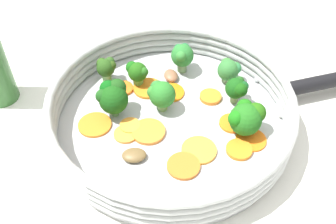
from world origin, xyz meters
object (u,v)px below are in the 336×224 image
at_px(carrot_slice_6, 146,131).
at_px(carrot_slice_7, 146,88).
at_px(carrot_slice_10, 168,92).
at_px(broccoli_floret_1, 227,69).
at_px(broccoli_floret_5, 104,67).
at_px(carrot_slice_3, 196,150).
at_px(broccoli_floret_3, 135,72).
at_px(mushroom_piece_0, 168,76).
at_px(broccoli_floret_0, 235,88).
at_px(broccoli_floret_6, 244,117).
at_px(carrot_slice_13, 181,166).
at_px(carrot_slice_1, 248,140).
at_px(broccoli_floret_4, 110,96).
at_px(broccoli_floret_7, 180,55).
at_px(carrot_slice_12, 229,123).
at_px(carrot_slice_8, 120,88).
at_px(carrot_slice_0, 236,150).
at_px(carrot_slice_5, 236,117).
at_px(carrot_slice_11, 92,125).
at_px(carrot_slice_9, 123,134).
at_px(carrot_slice_4, 127,126).
at_px(carrot_slice_2, 208,97).
at_px(skillet, 168,123).
at_px(broccoli_floret_2, 159,94).

distance_m(carrot_slice_6, carrot_slice_7, 0.09).
height_order(carrot_slice_10, broccoli_floret_1, broccoli_floret_1).
relative_size(broccoli_floret_1, broccoli_floret_5, 0.95).
xyz_separation_m(carrot_slice_3, carrot_slice_6, (-0.03, -0.07, 0.00)).
bearing_deg(broccoli_floret_3, carrot_slice_6, 11.64).
relative_size(carrot_slice_6, mushroom_piece_0, 1.63).
relative_size(broccoli_floret_0, broccoli_floret_6, 0.79).
height_order(carrot_slice_13, broccoli_floret_0, broccoli_floret_0).
bearing_deg(broccoli_floret_3, carrot_slice_3, 33.80).
height_order(carrot_slice_10, mushroom_piece_0, mushroom_piece_0).
bearing_deg(mushroom_piece_0, carrot_slice_3, 14.66).
relative_size(carrot_slice_1, broccoli_floret_4, 0.80).
bearing_deg(broccoli_floret_7, broccoli_floret_6, 32.20).
bearing_deg(carrot_slice_12, carrot_slice_8, -113.93).
xyz_separation_m(carrot_slice_3, broccoli_floret_3, (-0.13, -0.09, 0.02)).
distance_m(carrot_slice_10, broccoli_floret_1, 0.10).
distance_m(carrot_slice_0, broccoli_floret_3, 0.20).
distance_m(carrot_slice_5, carrot_slice_11, 0.21).
bearing_deg(broccoli_floret_0, broccoli_floret_4, -82.26).
relative_size(carrot_slice_9, broccoli_floret_5, 0.82).
xyz_separation_m(carrot_slice_12, broccoli_floret_4, (-0.02, -0.17, 0.03)).
xyz_separation_m(carrot_slice_8, broccoli_floret_6, (0.09, 0.18, 0.03)).
distance_m(carrot_slice_4, broccoli_floret_5, 0.11).
xyz_separation_m(carrot_slice_2, broccoli_floret_5, (-0.04, -0.16, 0.02)).
bearing_deg(carrot_slice_2, broccoli_floret_3, -105.43).
height_order(carrot_slice_5, carrot_slice_12, same).
distance_m(carrot_slice_13, mushroom_piece_0, 0.17).
distance_m(broccoli_floret_0, broccoli_floret_3, 0.15).
bearing_deg(broccoli_floret_0, broccoli_floret_6, 4.89).
relative_size(carrot_slice_6, broccoli_floret_1, 1.22).
bearing_deg(skillet, carrot_slice_9, -63.85).
relative_size(skillet, carrot_slice_4, 11.31).
bearing_deg(carrot_slice_5, broccoli_floret_4, -92.98).
xyz_separation_m(carrot_slice_1, carrot_slice_4, (-0.02, -0.17, 0.00)).
xyz_separation_m(carrot_slice_11, mushroom_piece_0, (-0.10, 0.11, 0.00)).
distance_m(carrot_slice_6, carrot_slice_10, 0.09).
bearing_deg(carrot_slice_5, mushroom_piece_0, -131.20).
distance_m(carrot_slice_6, carrot_slice_8, 0.10).
distance_m(skillet, broccoli_floret_6, 0.11).
distance_m(carrot_slice_9, carrot_slice_11, 0.05).
height_order(carrot_slice_4, carrot_slice_12, carrot_slice_4).
height_order(carrot_slice_12, carrot_slice_13, same).
height_order(carrot_slice_9, carrot_slice_11, same).
xyz_separation_m(carrot_slice_5, carrot_slice_12, (0.01, -0.01, 0.00)).
height_order(carrot_slice_11, broccoli_floret_1, broccoli_floret_1).
distance_m(carrot_slice_1, broccoli_floret_6, 0.03).
distance_m(carrot_slice_5, broccoli_floret_3, 0.17).
distance_m(carrot_slice_4, carrot_slice_11, 0.05).
bearing_deg(broccoli_floret_0, carrot_slice_5, 1.68).
bearing_deg(broccoli_floret_2, broccoli_floret_7, 160.20).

